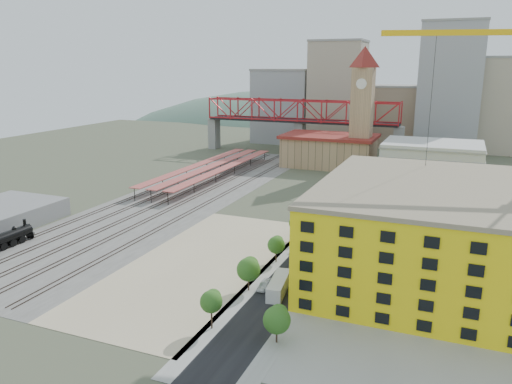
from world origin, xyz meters
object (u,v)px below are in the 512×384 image
at_px(clock_tower, 363,97).
at_px(site_trailer_d, 329,226).
at_px(site_trailer_b, 303,257).
at_px(site_trailer_c, 310,249).
at_px(car_0, 265,284).
at_px(site_trailer_a, 279,286).
at_px(construction_building, 437,231).

bearing_deg(clock_tower, site_trailer_d, -84.34).
relative_size(site_trailer_b, site_trailer_c, 0.96).
xyz_separation_m(site_trailer_b, car_0, (-3.00, -14.45, -0.56)).
xyz_separation_m(site_trailer_c, car_0, (-3.00, -19.93, -0.62)).
height_order(site_trailer_b, site_trailer_d, site_trailer_b).
relative_size(site_trailer_a, site_trailer_c, 0.99).
bearing_deg(site_trailer_a, construction_building, 27.70).
xyz_separation_m(clock_tower, site_trailer_b, (8.00, -103.44, -27.35)).
relative_size(construction_building, site_trailer_b, 5.14).
height_order(construction_building, site_trailer_c, construction_building).
distance_m(clock_tower, site_trailer_b, 107.30).
bearing_deg(site_trailer_b, site_trailer_a, -94.46).
bearing_deg(construction_building, clock_tower, 108.78).
height_order(site_trailer_b, site_trailer_c, site_trailer_c).
bearing_deg(site_trailer_a, clock_tower, 85.90).
xyz_separation_m(clock_tower, site_trailer_d, (8.00, -80.71, -27.41)).
bearing_deg(site_trailer_d, car_0, -102.43).
relative_size(construction_building, site_trailer_d, 5.40).
xyz_separation_m(site_trailer_a, site_trailer_b, (0.00, 15.21, -0.04)).
distance_m(clock_tower, car_0, 121.26).
relative_size(clock_tower, car_0, 11.21).
bearing_deg(car_0, site_trailer_b, 74.01).
relative_size(site_trailer_c, site_trailer_d, 1.10).
relative_size(site_trailer_b, site_trailer_d, 1.05).
bearing_deg(site_trailer_c, construction_building, -11.71).
height_order(clock_tower, site_trailer_c, clock_tower).
relative_size(clock_tower, construction_building, 1.03).
relative_size(clock_tower, site_trailer_b, 5.28).
bearing_deg(construction_building, car_0, -148.32).
xyz_separation_m(construction_building, site_trailer_a, (-26.00, -18.66, -8.02)).
bearing_deg(site_trailer_b, site_trailer_d, 85.54).
bearing_deg(site_trailer_c, car_0, -105.81).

